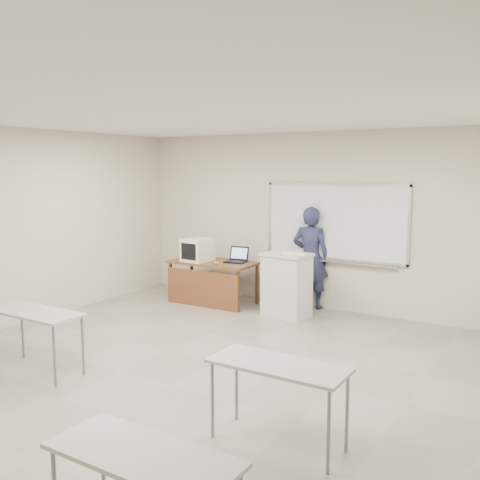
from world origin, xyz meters
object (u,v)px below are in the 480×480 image
Objects in this scene: podium at (287,285)px; mouse at (216,263)px; whiteboard at (335,223)px; crt_monitor at (198,250)px; laptop at (237,259)px; instructor_desk at (210,273)px; presenter at (311,257)px; keyboard at (296,253)px.

mouse is at bearing -169.91° from podium.
whiteboard is 5.07× the size of crt_monitor.
crt_monitor is 0.72m from laptop.
podium is at bearing -19.13° from laptop.
presenter reaches higher than instructor_desk.
laptop is (0.65, 0.28, -0.14)m from crt_monitor.
podium is 0.59× the size of presenter.
keyboard is 0.72m from presenter.
podium is at bearing -175.71° from keyboard.
podium reaches higher than instructor_desk.
instructor_desk is 1.79m from presenter.
podium is 1.18m from laptop.
podium is at bearing -0.74° from instructor_desk.
mouse is at bearing -173.90° from keyboard.
keyboard is at bearing -0.57° from instructor_desk.
crt_monitor reaches higher than laptop.
crt_monitor is at bearing -177.13° from keyboard.
crt_monitor is at bearing -178.33° from instructor_desk.
whiteboard is 1.61× the size of instructor_desk.
podium is 2.57× the size of keyboard.
whiteboard reaches higher than laptop.
keyboard is (1.46, 0.11, 0.27)m from mouse.
laptop is 0.88× the size of keyboard.
crt_monitor is 4.72× the size of mouse.
crt_monitor reaches higher than mouse.
podium is 0.79m from presenter.
instructor_desk is 1.73m from keyboard.
mouse is (0.20, -0.09, 0.21)m from instructor_desk.
keyboard reaches higher than mouse.
presenter reaches higher than mouse.
crt_monitor is at bearing -173.47° from podium.
instructor_desk is at bearing -177.43° from keyboard.
podium is at bearing 5.73° from crt_monitor.
keyboard is (1.91, 0.03, 0.09)m from crt_monitor.
laptop is at bearing 32.79° from instructor_desk.
podium reaches higher than laptop.
whiteboard is at bearing 67.26° from keyboard.
presenter reaches higher than crt_monitor.
presenter is at bearing 22.64° from instructor_desk.
podium is 1.81m from crt_monitor.
whiteboard is 6.97× the size of laptop.
presenter is (1.21, 0.44, 0.07)m from laptop.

